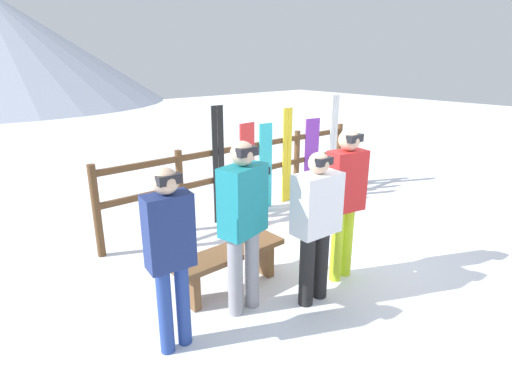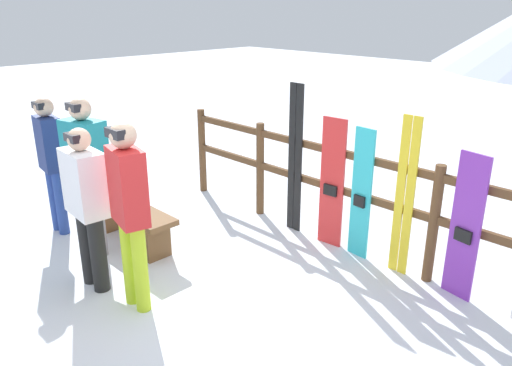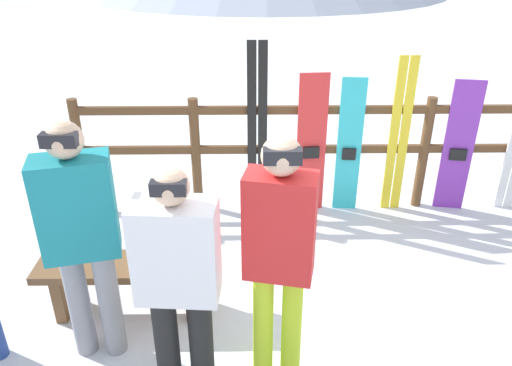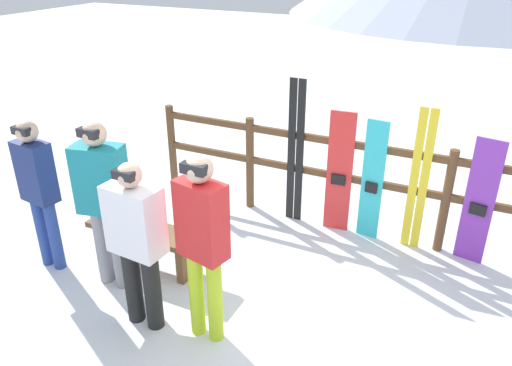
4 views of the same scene
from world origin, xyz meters
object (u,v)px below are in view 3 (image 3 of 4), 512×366
Objects in this scene: person_teal at (81,231)px; person_white at (178,276)px; ski_pair_black at (257,131)px; snowboard_red at (311,145)px; ski_pair_yellow at (399,137)px; bench at (126,276)px; person_red at (279,249)px; snowboard_purple at (458,148)px; snowboard_cyan at (349,147)px.

person_white is at bearing -27.80° from person_teal.
snowboard_red is (0.54, -0.00, -0.16)m from ski_pair_black.
snowboard_red is 0.88m from ski_pair_yellow.
snowboard_red is (1.55, 1.59, 0.39)m from bench.
bench is 0.77× the size of person_teal.
snowboard_purple is (1.94, 2.22, -0.31)m from person_red.
snowboard_purple is (2.04, -0.00, -0.19)m from ski_pair_black.
snowboard_purple is (3.05, 1.59, 0.36)m from bench.
person_white is at bearing -129.27° from ski_pair_yellow.
ski_pair_black is 1.42m from ski_pair_yellow.
person_teal is 1.00× the size of person_red.
person_red is 2.39m from snowboard_cyan.
snowboard_cyan is at bearing 58.70° from person_white.
person_red is 0.97× the size of ski_pair_black.
ski_pair_black is 0.56m from snowboard_red.
person_red is (0.58, 0.10, 0.11)m from person_white.
bench is 0.83× the size of person_white.
ski_pair_black reaches higher than ski_pair_yellow.
person_white is 2.73m from snowboard_cyan.
bench is 1.07m from person_white.
person_red is 1.23× the size of snowboard_purple.
person_teal is (-0.12, -0.40, 0.65)m from bench.
ski_pair_yellow is at bearing 59.24° from person_red.
snowboard_cyan is at bearing -0.01° from snowboard_red.
ski_pair_black is at bearing 179.90° from snowboard_purple.
person_teal is 1.24m from person_red.
person_teal is at bearing -141.94° from ski_pair_yellow.
person_white reaches higher than snowboard_red.
bench is 2.94m from ski_pair_yellow.
snowboard_red reaches higher than bench.
ski_pair_black reaches higher than bench.
person_red is at bearing -29.88° from bench.
snowboard_red is 1.50m from snowboard_purple.
ski_pair_yellow reaches higher than bench.
snowboard_cyan is (0.83, 2.22, -0.30)m from person_red.
person_white is 2.38m from ski_pair_black.
person_teal reaches higher than ski_pair_yellow.
bench is at bearing -152.47° from snowboard_purple.
snowboard_cyan is at bearing 180.00° from snowboard_purple.
person_teal is at bearing -135.92° from snowboard_cyan.
person_white is 0.60m from person_red.
person_teal is 3.24m from ski_pair_yellow.
snowboard_purple is at bearing -0.00° from snowboard_red.
snowboard_purple is (2.53, 2.33, -0.21)m from person_white.
person_white is 1.13× the size of snowboard_purple.
person_red is at bearing -131.17° from snowboard_purple.
person_teal reaches higher than bench.
person_white is 0.97× the size of ski_pair_yellow.
person_white is at bearing -169.86° from person_red.
person_teal is 2.87m from snowboard_cyan.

